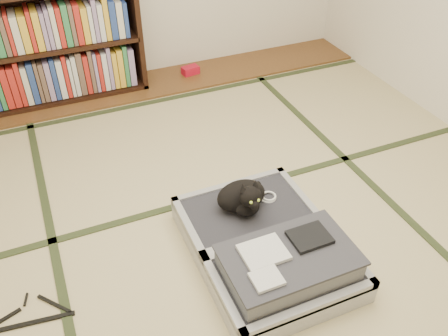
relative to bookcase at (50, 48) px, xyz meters
name	(u,v)px	position (x,y,z in m)	size (l,w,h in m)	color
floor	(240,238)	(0.71, -2.07, -0.45)	(4.50, 4.50, 0.00)	#C7B284
wood_strip	(145,85)	(0.71, -0.07, -0.44)	(4.00, 0.50, 0.02)	brown
red_item	(190,70)	(1.15, -0.04, -0.40)	(0.15, 0.09, 0.07)	red
tatami_borders	(208,187)	(0.71, -1.57, -0.45)	(4.00, 4.50, 0.01)	#2D381E
bookcase	(50,48)	(0.00, 0.00, 0.00)	(1.43, 0.33, 0.92)	black
suitcase	(269,249)	(0.78, -2.29, -0.35)	(0.74, 0.99, 0.29)	#A8A8AC
cat	(243,197)	(0.76, -2.00, -0.21)	(0.33, 0.33, 0.27)	black
cable_coil	(268,197)	(0.94, -1.96, -0.30)	(0.10, 0.10, 0.02)	white
hanger	(28,318)	(-0.47, -2.15, -0.44)	(0.45, 0.23, 0.01)	black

